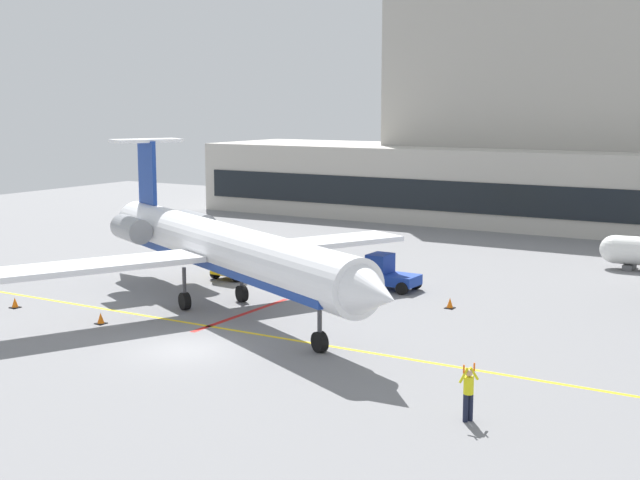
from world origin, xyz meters
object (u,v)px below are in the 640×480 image
Objects in this scene: baggage_tug at (234,262)px; marshaller at (468,392)px; pushback_tractor at (388,274)px; regional_jet at (219,247)px.

baggage_tug is 25.94m from marshaller.
pushback_tractor is at bearing 11.98° from baggage_tug.
pushback_tractor is at bearing 123.87° from marshaller.
regional_jet is 19.13m from marshaller.
baggage_tug is at bearing 143.94° from marshaller.
regional_jet is at bearing -121.79° from pushback_tractor.
regional_jet is 8.09m from baggage_tug.
marshaller is (20.97, -15.27, 0.02)m from baggage_tug.
baggage_tug reaches higher than marshaller.
pushback_tractor is at bearing 58.21° from regional_jet.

